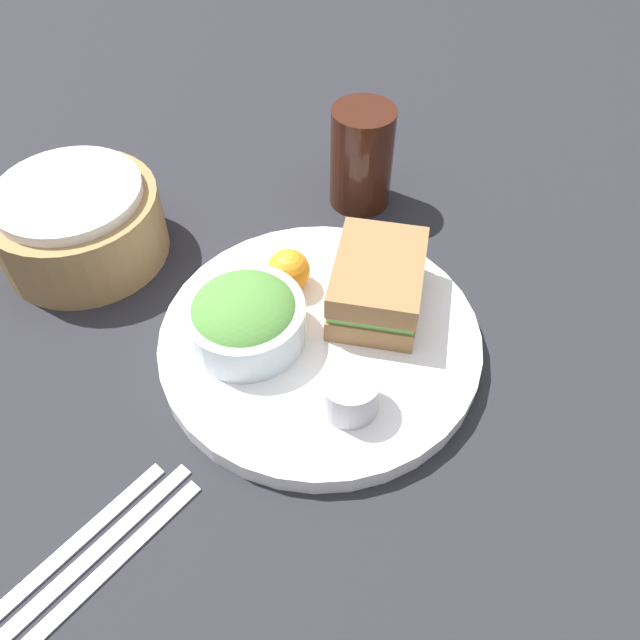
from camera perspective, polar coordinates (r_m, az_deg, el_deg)
The scene contains 11 objects.
ground_plane at distance 0.63m, azimuth 0.00°, elevation -2.45°, with size 4.00×4.00×0.00m, color #232328.
plate at distance 0.62m, azimuth 0.00°, elevation -1.84°, with size 0.32×0.32×0.02m, color white.
sandwich at distance 0.62m, azimuth 5.29°, elevation 3.38°, with size 0.14×0.13×0.06m.
salad_bowl at distance 0.60m, azimuth -6.89°, elevation 0.22°, with size 0.12×0.12×0.06m.
dressing_cup at distance 0.55m, azimuth 2.71°, elevation -6.63°, with size 0.05×0.05×0.04m, color #B7B7BC.
orange_wedge at distance 0.64m, azimuth -2.91°, elevation 4.53°, with size 0.04×0.04×0.04m, color orange.
drink_glass at distance 0.76m, azimuth 3.82°, elevation 14.59°, with size 0.07×0.07×0.12m, color #38190F.
bread_basket at distance 0.75m, azimuth -21.20°, elevation 8.29°, with size 0.18×0.18×0.09m.
fork at distance 0.55m, azimuth -19.25°, elevation -20.99°, with size 0.19×0.01×0.01m, color silver.
knife at distance 0.56m, azimuth -20.39°, elevation -19.69°, with size 0.20×0.01×0.01m, color silver.
spoon at distance 0.56m, azimuth -21.48°, elevation -18.43°, with size 0.17×0.01×0.01m, color silver.
Camera 1 is at (-0.32, -0.23, 0.50)m, focal length 35.00 mm.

